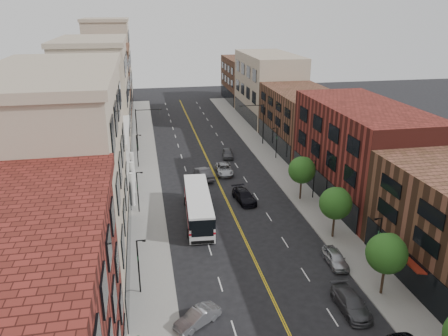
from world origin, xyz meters
TOP-DOWN VIEW (x-y plane):
  - sidewalk_left at (-10.00, 35.00)m, footprint 4.00×110.00m
  - sidewalk_right at (10.00, 35.00)m, footprint 4.00×110.00m
  - bldg_l_tanoffice at (-17.00, 13.00)m, footprint 10.00×22.00m
  - bldg_l_white at (-17.00, 31.00)m, footprint 10.00×14.00m
  - bldg_l_far_a at (-17.00, 48.00)m, footprint 10.00×20.00m
  - bldg_l_far_b at (-17.00, 68.00)m, footprint 10.00×20.00m
  - bldg_l_far_c at (-17.00, 86.00)m, footprint 10.00×16.00m
  - bldg_r_mid at (17.00, 24.00)m, footprint 10.00×22.00m
  - bldg_r_far_a at (17.00, 45.00)m, footprint 10.00×20.00m
  - bldg_r_far_b at (17.00, 66.00)m, footprint 10.00×22.00m
  - bldg_r_far_c at (17.00, 86.00)m, footprint 10.00×18.00m
  - tree_r_1 at (9.39, 4.07)m, footprint 3.40×3.40m
  - tree_r_2 at (9.39, 14.07)m, footprint 3.40×3.40m
  - tree_r_3 at (9.39, 24.07)m, footprint 3.40×3.40m
  - lamp_l_1 at (-10.95, 8.00)m, footprint 0.81×0.55m
  - lamp_l_2 at (-10.95, 24.00)m, footprint 0.81×0.55m
  - lamp_l_3 at (-10.95, 40.00)m, footprint 0.81×0.55m
  - lamp_r_1 at (10.95, 8.00)m, footprint 0.81×0.55m
  - lamp_r_2 at (10.95, 24.00)m, footprint 0.81×0.55m
  - lamp_r_3 at (10.95, 40.00)m, footprint 0.81×0.55m
  - signal_mast_left at (-10.27, 48.00)m, footprint 4.49×0.18m
  - signal_mast_right at (10.27, 48.00)m, footprint 4.49×0.18m
  - city_bus at (-4.23, 21.01)m, footprint 3.58×12.61m
  - car_angle_b at (-6.67, 3.18)m, footprint 4.00×3.23m
  - car_parked_mid at (5.80, 2.57)m, footprint 2.03×4.85m
  - car_parked_far at (7.40, 9.13)m, footprint 1.72×4.03m
  - car_lane_behind at (-1.80, 33.39)m, footprint 2.40×5.17m
  - car_lane_a at (2.12, 24.78)m, footprint 2.68×5.19m
  - car_lane_b at (1.50, 34.93)m, footprint 2.67×5.20m
  - car_lane_c at (3.40, 42.09)m, footprint 2.15×4.30m

SIDE VIEW (x-z plane):
  - sidewalk_left at x=-10.00m, z-range 0.00..0.15m
  - sidewalk_right at x=10.00m, z-range 0.00..0.15m
  - car_angle_b at x=-6.67m, z-range 0.00..1.28m
  - car_parked_far at x=7.40m, z-range 0.00..1.36m
  - car_parked_mid at x=5.80m, z-range 0.00..1.40m
  - car_lane_b at x=1.50m, z-range 0.00..1.40m
  - car_lane_c at x=3.40m, z-range 0.00..1.41m
  - car_lane_a at x=2.12m, z-range 0.00..1.44m
  - car_lane_behind at x=-1.80m, z-range 0.00..1.64m
  - city_bus at x=-4.23m, z-range 0.26..3.47m
  - lamp_l_1 at x=-10.95m, z-range 0.45..5.50m
  - lamp_l_2 at x=-10.95m, z-range 0.45..5.50m
  - lamp_l_3 at x=-10.95m, z-range 0.45..5.50m
  - lamp_r_1 at x=10.95m, z-range 0.45..5.50m
  - lamp_r_2 at x=10.95m, z-range 0.45..5.50m
  - lamp_r_3 at x=10.95m, z-range 0.45..5.50m
  - bldg_l_white at x=-17.00m, z-range 0.00..8.00m
  - tree_r_1 at x=9.39m, z-range 1.33..6.92m
  - tree_r_2 at x=9.39m, z-range 1.33..6.92m
  - tree_r_3 at x=9.39m, z-range 1.33..6.92m
  - signal_mast_left at x=-10.27m, z-range 1.05..8.25m
  - signal_mast_right at x=10.27m, z-range 1.05..8.25m
  - bldg_r_far_a at x=17.00m, z-range 0.00..10.00m
  - bldg_r_far_c at x=17.00m, z-range 0.00..11.00m
  - bldg_r_mid at x=17.00m, z-range 0.00..12.00m
  - bldg_r_far_b at x=17.00m, z-range 0.00..14.00m
  - bldg_l_far_b at x=-17.00m, z-range 0.00..15.00m
  - bldg_l_tanoffice at x=-17.00m, z-range 0.00..18.00m
  - bldg_l_far_a at x=-17.00m, z-range 0.00..18.00m
  - bldg_l_far_c at x=-17.00m, z-range 0.00..20.00m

